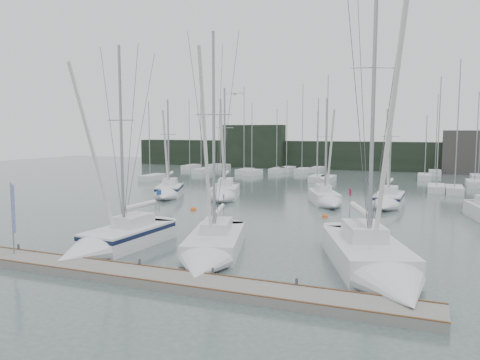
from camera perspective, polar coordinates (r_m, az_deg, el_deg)
name	(u,v)px	position (r m, az deg, el deg)	size (l,w,h in m)	color
ground	(211,257)	(26.54, -3.50, -9.30)	(160.00, 160.00, 0.00)	#455451
dock	(165,279)	(22.27, -9.18, -11.88)	(24.00, 2.00, 0.40)	slate
far_treeline	(362,156)	(85.90, 14.66, 2.88)	(90.00, 4.00, 5.00)	black
far_building_left	(253,146)	(88.74, 1.58, 4.14)	(12.00, 3.00, 8.00)	black
far_building_right	(476,152)	(83.42, 26.86, 3.02)	(10.00, 3.00, 7.00)	#3B3836
mast_forest	(324,174)	(71.31, 10.24, 0.74)	(53.51, 27.28, 14.71)	silver
sailboat_near_left	(110,242)	(28.38, -15.55, -7.31)	(3.33, 9.17, 12.90)	silver
sailboat_near_center	(210,252)	(25.61, -3.72, -8.73)	(5.54, 10.27, 13.50)	silver
sailboat_near_right	(378,267)	(23.30, 16.51, -10.14)	(7.07, 11.51, 17.08)	silver
sailboat_mid_a	(168,192)	(49.37, -8.78, -1.48)	(4.96, 7.50, 10.99)	silver
sailboat_mid_b	(224,194)	(47.39, -2.00, -1.72)	(4.90, 8.38, 12.13)	silver
sailboat_mid_c	(327,200)	(44.61, 10.57, -2.39)	(4.92, 7.49, 10.72)	silver
sailboat_mid_d	(387,202)	(44.74, 17.53, -2.52)	(2.63, 7.28, 10.84)	silver
buoy_a	(232,222)	(35.92, -1.04, -5.20)	(0.59, 0.59, 0.59)	#DF4F13
buoy_b	(325,217)	(38.82, 10.33, -4.45)	(0.51, 0.51, 0.51)	#DF4F13
buoy_c	(193,210)	(41.63, -5.70, -3.66)	(0.53, 0.53, 0.53)	#DF4F13
dock_banner	(13,212)	(27.66, -25.92, -3.56)	(0.55, 0.28, 3.89)	gray
seagull	(235,93)	(26.69, -0.62, 10.50)	(0.90, 0.43, 0.18)	silver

